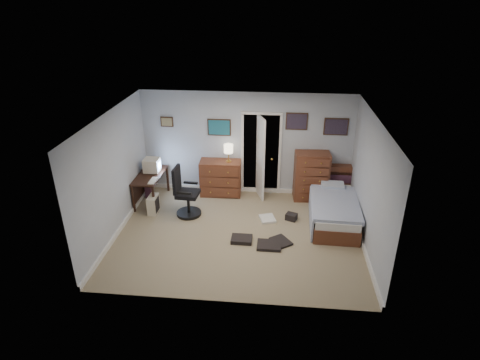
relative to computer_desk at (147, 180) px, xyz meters
name	(u,v)px	position (x,y,z in m)	size (l,w,h in m)	color
floor	(238,234)	(2.28, -1.26, -0.54)	(5.00, 4.00, 0.02)	#9D8C6C
computer_desk	(147,180)	(0.00, 0.00, 0.00)	(0.57, 1.20, 0.69)	black
crt_monitor	(152,165)	(0.10, 0.15, 0.33)	(0.36, 0.34, 0.33)	beige
keyboard	(153,181)	(0.26, -0.35, 0.17)	(0.14, 0.37, 0.02)	beige
pc_tower	(153,204)	(0.28, -0.55, -0.32)	(0.20, 0.39, 0.41)	beige
office_chair	(185,197)	(1.03, -0.56, -0.09)	(0.59, 0.59, 1.14)	black
media_stack	(148,183)	(-0.04, 0.16, -0.14)	(0.16, 0.16, 0.79)	maroon
low_dresser	(221,178)	(1.67, 0.51, -0.09)	(0.98, 0.49, 0.87)	brown
table_lamp	(228,149)	(1.87, 0.51, 0.66)	(0.23, 0.23, 0.43)	gold
doorway	(261,150)	(2.63, 1.01, 0.47)	(0.96, 1.12, 2.05)	black
tall_dresser	(311,176)	(3.84, 0.49, 0.06)	(0.80, 0.47, 1.18)	brown
headboard_bookcase	(338,181)	(4.50, 0.60, -0.09)	(0.93, 0.24, 0.84)	brown
bed	(333,211)	(4.27, -0.59, -0.25)	(1.04, 1.87, 0.60)	brown
wall_posters	(271,125)	(2.85, 0.72, 1.22)	(4.38, 0.04, 0.60)	#331E11
floor_clutter	(267,234)	(2.87, -1.26, -0.49)	(1.36, 1.42, 0.15)	silver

